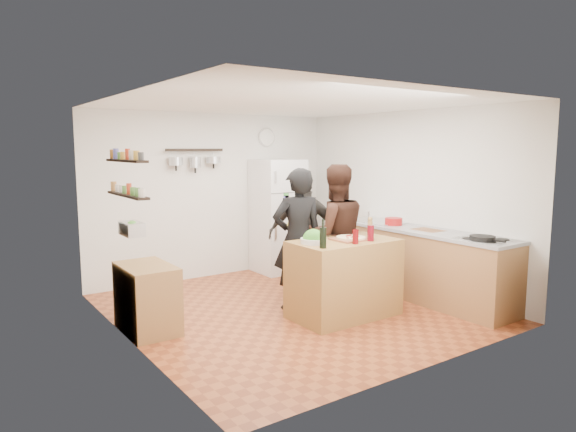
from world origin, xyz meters
TOP-DOWN VIEW (x-y plane):
  - room_shell at (0.00, 0.39)m, footprint 4.20×4.20m
  - prep_island at (0.34, -0.57)m, footprint 1.25×0.72m
  - pizza_board at (0.42, -0.59)m, footprint 0.42×0.34m
  - pizza at (0.42, -0.59)m, footprint 0.34×0.34m
  - salad_bowl at (-0.08, -0.52)m, footprint 0.29×0.29m
  - wine_bottle at (-0.16, -0.79)m, footprint 0.07×0.07m
  - wine_glass_near at (0.29, -0.81)m, footprint 0.07×0.07m
  - wine_glass_far at (0.56, -0.77)m, footprint 0.08×0.08m
  - pepper_mill at (0.79, -0.52)m, footprint 0.06×0.06m
  - salt_canister at (0.64, -0.69)m, footprint 0.07×0.07m
  - person_left at (0.06, -0.03)m, footprint 0.73×0.58m
  - person_center at (0.57, -0.11)m, footprint 1.05×0.94m
  - person_back at (0.50, 0.43)m, footprint 1.02×0.90m
  - counter_run at (1.70, -0.55)m, footprint 0.63×2.63m
  - stove_top at (1.70, -1.50)m, footprint 0.60×0.62m
  - skillet at (1.60, -1.52)m, footprint 0.29×0.29m
  - sink at (1.70, 0.30)m, footprint 0.50×0.80m
  - cutting_board at (1.70, -0.65)m, footprint 0.30×0.40m
  - red_bowl at (1.65, -0.09)m, footprint 0.24×0.24m
  - fridge at (0.95, 1.75)m, footprint 0.70×0.68m
  - wall_clock at (0.95, 2.08)m, footprint 0.30×0.03m
  - spice_shelf_lower at (-1.93, 0.20)m, footprint 0.12×1.00m
  - spice_shelf_upper at (-1.93, 0.20)m, footprint 0.12×1.00m
  - produce_basket at (-1.90, 0.20)m, footprint 0.18×0.35m
  - side_table at (-1.74, 0.27)m, footprint 0.50×0.80m
  - pot_rack at (-0.35, 2.00)m, footprint 0.90×0.04m

SIDE VIEW (x-z plane):
  - side_table at x=-1.74m, z-range 0.00..0.73m
  - counter_run at x=1.70m, z-range 0.00..0.90m
  - prep_island at x=0.34m, z-range 0.00..0.91m
  - person_back at x=0.50m, z-range 0.00..1.66m
  - person_left at x=0.06m, z-range 0.00..1.74m
  - person_center at x=0.57m, z-range 0.00..1.78m
  - fridge at x=0.95m, z-range 0.00..1.80m
  - stove_top at x=1.70m, z-range 0.90..0.92m
  - cutting_board at x=1.70m, z-range 0.90..0.92m
  - sink at x=1.70m, z-range 0.90..0.93m
  - pizza_board at x=0.42m, z-range 0.91..0.93m
  - pizza at x=0.42m, z-range 0.93..0.95m
  - salad_bowl at x=-0.08m, z-range 0.91..0.97m
  - skillet at x=1.60m, z-range 0.92..0.97m
  - salt_canister at x=0.64m, z-range 0.91..1.03m
  - red_bowl at x=1.65m, z-range 0.92..1.02m
  - wine_glass_near at x=0.29m, z-range 0.91..1.07m
  - wine_glass_far at x=0.56m, z-range 0.91..1.09m
  - pepper_mill at x=0.79m, z-range 0.91..1.10m
  - wine_bottle at x=-0.16m, z-range 0.91..1.13m
  - produce_basket at x=-1.90m, z-range 1.08..1.22m
  - room_shell at x=0.00m, z-range -0.85..3.35m
  - spice_shelf_lower at x=-1.93m, z-range 1.49..1.51m
  - spice_shelf_upper at x=-1.93m, z-range 1.84..1.86m
  - pot_rack at x=-0.35m, z-range 1.93..1.97m
  - wall_clock at x=0.95m, z-range 2.00..2.30m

